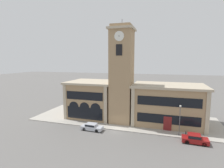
{
  "coord_description": "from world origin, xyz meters",
  "views": [
    {
      "loc": [
        8.96,
        -31.32,
        13.49
      ],
      "look_at": [
        -1.47,
        2.69,
        8.75
      ],
      "focal_mm": 28.0,
      "sensor_mm": 36.0,
      "label": 1
    }
  ],
  "objects_px": {
    "bollard": "(186,134)",
    "parked_car_near": "(92,127)",
    "parked_car_mid": "(195,139)",
    "street_lamp": "(180,116)"
  },
  "relations": [
    {
      "from": "bollard",
      "to": "parked_car_near",
      "type": "bearing_deg",
      "value": -174.4
    },
    {
      "from": "parked_car_mid",
      "to": "bollard",
      "type": "relative_size",
      "value": 3.91
    },
    {
      "from": "parked_car_mid",
      "to": "street_lamp",
      "type": "xyz_separation_m",
      "value": [
        -2.28,
        2.01,
        3.06
      ]
    },
    {
      "from": "parked_car_mid",
      "to": "bollard",
      "type": "distance_m",
      "value": 2.07
    },
    {
      "from": "parked_car_mid",
      "to": "bollard",
      "type": "bearing_deg",
      "value": 127.47
    },
    {
      "from": "parked_car_near",
      "to": "bollard",
      "type": "height_order",
      "value": "parked_car_near"
    },
    {
      "from": "street_lamp",
      "to": "parked_car_near",
      "type": "bearing_deg",
      "value": -172.9
    },
    {
      "from": "parked_car_mid",
      "to": "street_lamp",
      "type": "distance_m",
      "value": 4.31
    },
    {
      "from": "street_lamp",
      "to": "bollard",
      "type": "bearing_deg",
      "value": -16.36
    },
    {
      "from": "parked_car_mid",
      "to": "parked_car_near",
      "type": "bearing_deg",
      "value": -177.71
    }
  ]
}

